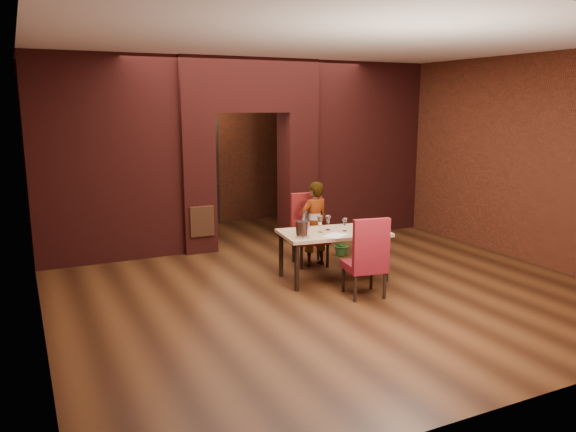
% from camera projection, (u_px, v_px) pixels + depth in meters
% --- Properties ---
extents(floor, '(8.00, 8.00, 0.00)m').
position_uv_depth(floor, '(301.00, 274.00, 8.22)').
color(floor, '#402210').
rests_on(floor, ground).
extents(ceiling, '(7.00, 8.00, 0.04)m').
position_uv_depth(ceiling, '(302.00, 47.00, 7.59)').
color(ceiling, silver).
rests_on(ceiling, ground).
extents(wall_back, '(7.00, 0.04, 3.20)m').
position_uv_depth(wall_back, '(212.00, 146.00, 11.43)').
color(wall_back, '#602614').
rests_on(wall_back, ground).
extents(wall_front, '(7.00, 0.04, 3.20)m').
position_uv_depth(wall_front, '(536.00, 215.00, 4.38)').
color(wall_front, '#602614').
rests_on(wall_front, ground).
extents(wall_left, '(0.04, 8.00, 3.20)m').
position_uv_depth(wall_left, '(29.00, 179.00, 6.40)').
color(wall_left, '#602614').
rests_on(wall_left, ground).
extents(wall_right, '(0.04, 8.00, 3.20)m').
position_uv_depth(wall_right, '(487.00, 155.00, 9.40)').
color(wall_right, '#602614').
rests_on(wall_right, ground).
extents(pillar_left, '(0.55, 0.55, 2.30)m').
position_uv_depth(pillar_left, '(196.00, 183.00, 9.35)').
color(pillar_left, maroon).
rests_on(pillar_left, ground).
extents(pillar_right, '(0.55, 0.55, 2.30)m').
position_uv_depth(pillar_right, '(297.00, 177.00, 10.16)').
color(pillar_right, maroon).
rests_on(pillar_right, ground).
extents(lintel, '(2.45, 0.55, 0.90)m').
position_uv_depth(lintel, '(247.00, 85.00, 9.44)').
color(lintel, maroon).
rests_on(lintel, ground).
extents(wing_wall_left, '(2.28, 0.35, 3.20)m').
position_uv_depth(wing_wall_left, '(106.00, 160.00, 8.65)').
color(wing_wall_left, maroon).
rests_on(wing_wall_left, ground).
extents(wing_wall_right, '(2.28, 0.35, 3.20)m').
position_uv_depth(wing_wall_right, '(363.00, 149.00, 10.68)').
color(wing_wall_right, maroon).
rests_on(wing_wall_right, ground).
extents(vent_panel, '(0.40, 0.03, 0.50)m').
position_uv_depth(vent_panel, '(202.00, 221.00, 9.21)').
color(vent_panel, '#9E522D').
rests_on(vent_panel, ground).
extents(rear_door, '(0.90, 0.08, 2.10)m').
position_uv_depth(rear_door, '(194.00, 174.00, 11.31)').
color(rear_door, black).
rests_on(rear_door, ground).
extents(rear_door_frame, '(1.02, 0.04, 2.22)m').
position_uv_depth(rear_door_frame, '(195.00, 174.00, 11.28)').
color(rear_door_frame, black).
rests_on(rear_door_frame, ground).
extents(dining_table, '(1.57, 1.02, 0.69)m').
position_uv_depth(dining_table, '(333.00, 255.00, 7.93)').
color(dining_table, tan).
rests_on(dining_table, ground).
extents(chair_far, '(0.57, 0.57, 1.09)m').
position_uv_depth(chair_far, '(310.00, 230.00, 8.60)').
color(chair_far, maroon).
rests_on(chair_far, ground).
extents(chair_near, '(0.55, 0.55, 1.06)m').
position_uv_depth(chair_near, '(364.00, 256.00, 7.20)').
color(chair_near, maroon).
rests_on(chair_near, ground).
extents(person_seated, '(0.51, 0.37, 1.30)m').
position_uv_depth(person_seated, '(314.00, 224.00, 8.53)').
color(person_seated, silver).
rests_on(person_seated, ground).
extents(wine_glass_a, '(0.09, 0.09, 0.23)m').
position_uv_depth(wine_glass_a, '(320.00, 224.00, 7.77)').
color(wine_glass_a, white).
rests_on(wine_glass_a, dining_table).
extents(wine_glass_b, '(0.08, 0.08, 0.21)m').
position_uv_depth(wine_glass_b, '(328.00, 223.00, 7.92)').
color(wine_glass_b, silver).
rests_on(wine_glass_b, dining_table).
extents(wine_glass_c, '(0.07, 0.07, 0.18)m').
position_uv_depth(wine_glass_c, '(345.00, 225.00, 7.86)').
color(wine_glass_c, white).
rests_on(wine_glass_c, dining_table).
extents(tasting_sheet, '(0.40, 0.37, 0.00)m').
position_uv_depth(tasting_sheet, '(335.00, 235.00, 7.60)').
color(tasting_sheet, silver).
rests_on(tasting_sheet, dining_table).
extents(wine_bucket, '(0.18, 0.18, 0.22)m').
position_uv_depth(wine_bucket, '(303.00, 230.00, 7.45)').
color(wine_bucket, '#AFAEB5').
rests_on(wine_bucket, dining_table).
extents(water_bottle, '(0.07, 0.07, 0.31)m').
position_uv_depth(water_bottle, '(305.00, 221.00, 7.77)').
color(water_bottle, white).
rests_on(water_bottle, dining_table).
extents(potted_plant, '(0.41, 0.37, 0.39)m').
position_uv_depth(potted_plant, '(342.00, 244.00, 9.18)').
color(potted_plant, '#2E682A').
rests_on(potted_plant, ground).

